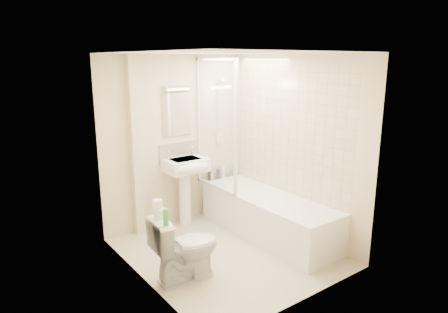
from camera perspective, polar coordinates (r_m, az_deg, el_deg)
floor at (r=5.09m, az=0.47°, el=-13.53°), size 2.50×2.50×0.00m
wall_back at (r=5.68m, az=-7.11°, el=2.16°), size 2.20×0.02×2.40m
wall_left at (r=4.12m, az=-11.85°, el=-2.49°), size 0.02×2.50×2.40m
wall_right at (r=5.38m, az=9.91°, el=1.40°), size 0.02×2.50×2.40m
ceiling at (r=4.52m, az=0.53°, el=14.63°), size 2.20×2.50×0.02m
tile_back at (r=6.03m, az=-0.89°, el=5.10°), size 0.70×0.01×1.75m
tile_right at (r=5.38m, az=9.25°, el=3.88°), size 0.01×2.10×1.75m
pipe_boxing at (r=5.36m, az=-12.56°, el=1.23°), size 0.12×0.12×2.40m
splashback at (r=5.74m, az=-6.58°, el=0.54°), size 0.60×0.02×0.30m
mirror at (r=5.63m, az=-6.72°, el=5.99°), size 0.46×0.01×0.60m
strip_light at (r=5.58m, az=-6.71°, el=9.74°), size 0.42×0.07×0.07m
bathtub at (r=5.47m, az=6.28°, el=-8.28°), size 0.70×2.10×0.55m
shower_screen at (r=5.47m, az=-1.18°, el=4.48°), size 0.04×0.92×1.80m
shower_fixture at (r=5.98m, az=-0.65°, el=6.19°), size 0.10×0.16×0.99m
pedestal_sink at (r=5.61m, az=-5.35°, el=-2.33°), size 0.58×0.51×1.11m
bottle_black_a at (r=6.02m, az=-2.08°, el=-2.57°), size 0.06×0.06×0.18m
bottle_white_a at (r=6.04m, az=-1.88°, el=-2.75°), size 0.06×0.06×0.14m
bottle_blue at (r=6.11m, az=-0.87°, el=-2.52°), size 0.06×0.06×0.14m
bottle_cream at (r=6.16m, az=-0.17°, el=-2.16°), size 0.07×0.07×0.19m
bottle_green at (r=6.29m, az=1.37°, el=-2.25°), size 0.05×0.05×0.10m
toilet at (r=4.40m, az=-5.52°, el=-12.73°), size 0.53×0.80×0.74m
toilet_roll_lower at (r=4.18m, az=-9.16°, el=-8.04°), size 0.12×0.12×0.10m
toilet_roll_upper at (r=4.16m, az=-9.48°, el=-6.77°), size 0.10×0.10×0.09m
green_bottle at (r=3.99m, az=-8.31°, el=-8.55°), size 0.06×0.06×0.17m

